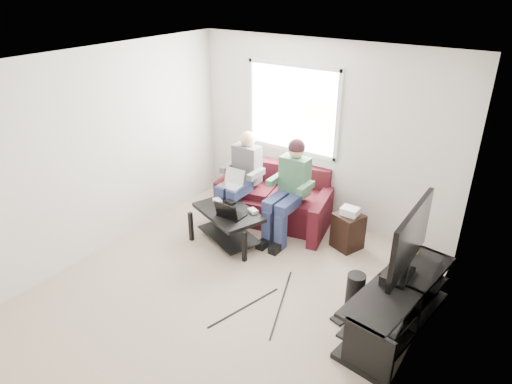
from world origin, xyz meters
TOP-DOWN VIEW (x-y plane):
  - floor at (0.00, 0.00)m, footprint 4.50×4.50m
  - ceiling at (0.00, 0.00)m, footprint 4.50×4.50m
  - wall_back at (0.00, 2.25)m, footprint 4.50×0.00m
  - wall_front at (0.00, -2.25)m, footprint 4.50×0.00m
  - wall_left at (-2.00, 0.00)m, footprint 0.00×4.50m
  - wall_right at (2.00, 0.00)m, footprint 0.00×4.50m
  - window at (-0.50, 2.23)m, footprint 1.48×0.04m
  - sofa at (-0.51, 1.82)m, footprint 1.89×1.09m
  - person_left at (-0.91, 1.52)m, footprint 0.40×0.71m
  - person_right at (-0.11, 1.54)m, footprint 0.40×0.71m
  - laptop_silver at (-0.91, 1.29)m, footprint 0.34×0.26m
  - coffee_table at (-0.68, 0.91)m, footprint 1.11×0.90m
  - laptop_black at (-0.56, 0.83)m, footprint 0.41×0.36m
  - controller_a at (-0.96, 1.03)m, footprint 0.17×0.14m
  - controller_b at (-0.78, 1.09)m, footprint 0.16×0.12m
  - controller_c at (-0.38, 1.06)m, footprint 0.16×0.14m
  - tv_stand at (1.77, 0.56)m, footprint 0.72×1.72m
  - tv at (1.77, 0.66)m, footprint 0.12×1.10m
  - soundbar at (1.65, 0.66)m, footprint 0.12×0.50m
  - drink_cup at (1.72, 1.19)m, footprint 0.08×0.08m
  - console_white at (1.77, 0.16)m, footprint 0.30×0.22m
  - console_grey at (1.77, 0.86)m, footprint 0.34×0.26m
  - console_black at (1.77, 0.51)m, footprint 0.38×0.30m
  - subwoofer at (1.31, 0.56)m, footprint 0.20×0.20m
  - keyboard_floor at (1.30, 0.45)m, footprint 0.27×0.47m
  - end_table at (0.72, 1.70)m, footprint 0.33×0.33m

SIDE VIEW (x-z plane):
  - floor at x=0.00m, z-range 0.00..0.00m
  - keyboard_floor at x=1.30m, z-range 0.00..0.02m
  - subwoofer at x=1.31m, z-range 0.00..0.46m
  - tv_stand at x=1.77m, z-range -0.03..0.52m
  - end_table at x=0.72m, z-range -0.03..0.57m
  - sofa at x=-0.51m, z-range -0.10..0.71m
  - console_white at x=1.77m, z-range 0.29..0.35m
  - console_black at x=1.77m, z-range 0.29..0.36m
  - console_grey at x=1.77m, z-range 0.29..0.37m
  - coffee_table at x=-0.68m, z-range 0.12..0.60m
  - controller_a at x=-0.96m, z-range 0.48..0.52m
  - controller_b at x=-0.78m, z-range 0.48..0.52m
  - controller_c at x=-0.38m, z-range 0.48..0.52m
  - soundbar at x=1.65m, z-range 0.55..0.65m
  - laptop_black at x=-0.56m, z-range 0.48..0.72m
  - drink_cup at x=1.72m, z-range 0.55..0.67m
  - laptop_silver at x=-0.91m, z-range 0.58..0.82m
  - person_left at x=-0.91m, z-range 0.06..1.39m
  - person_right at x=-0.11m, z-range 0.10..1.48m
  - tv at x=1.77m, z-range 0.60..1.41m
  - wall_back at x=0.00m, z-range -0.95..3.55m
  - wall_front at x=0.00m, z-range -0.95..3.55m
  - wall_left at x=-2.00m, z-range -0.95..3.55m
  - wall_right at x=2.00m, z-range -0.95..3.55m
  - window at x=-0.50m, z-range 0.96..2.24m
  - ceiling at x=0.00m, z-range 2.60..2.60m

